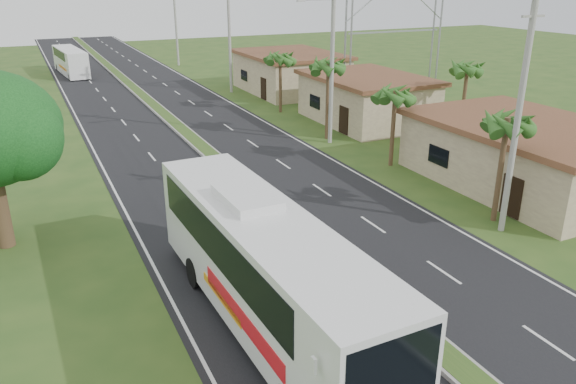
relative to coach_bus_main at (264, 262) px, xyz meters
name	(u,v)px	position (x,y,z in m)	size (l,w,h in m)	color
ground	(368,293)	(4.25, 0.24, -2.37)	(180.00, 180.00, 0.00)	#2B4B1B
road_asphalt	(204,150)	(4.25, 20.24, -2.36)	(14.00, 160.00, 0.02)	black
median_strip	(204,149)	(4.25, 20.24, -2.26)	(1.20, 160.00, 0.18)	gray
lane_edge_left	(100,164)	(-2.45, 20.24, -2.37)	(0.12, 160.00, 0.01)	silver
lane_edge_right	(294,138)	(10.95, 20.24, -2.37)	(0.12, 160.00, 0.01)	silver
shop_near	(526,154)	(18.25, 6.24, -0.59)	(8.60, 12.60, 3.52)	tan
shop_mid	(366,99)	(18.25, 22.24, -0.51)	(7.60, 10.60, 3.67)	tan
shop_far	(290,72)	(18.25, 36.24, -0.44)	(8.60, 11.60, 3.82)	tan
palm_verge_a	(507,123)	(13.25, 3.24, 2.37)	(2.40, 2.40, 5.45)	#473321
palm_verge_b	(395,95)	(13.65, 12.24, 1.99)	(2.40, 2.40, 5.05)	#473321
palm_verge_c	(328,66)	(13.05, 19.24, 2.76)	(2.40, 2.40, 5.85)	#473321
palm_verge_d	(280,58)	(13.55, 28.24, 2.18)	(2.40, 2.40, 5.25)	#473321
palm_behind_shop	(467,69)	(21.75, 15.24, 2.56)	(2.40, 2.40, 5.65)	#473321
utility_pole_a	(519,108)	(12.75, 2.24, 3.31)	(1.60, 0.28, 11.00)	gray
utility_pole_b	(332,51)	(12.72, 18.24, 3.89)	(3.20, 0.28, 12.00)	gray
utility_pole_c	(229,34)	(12.75, 38.24, 3.31)	(1.60, 0.28, 11.00)	gray
utility_pole_d	(176,22)	(12.75, 58.24, 3.05)	(1.60, 0.28, 10.50)	gray
billboard_lattice	(395,22)	(26.25, 30.24, 4.46)	(10.18, 1.18, 12.07)	gray
coach_bus_main	(264,262)	(0.00, 0.00, 0.00)	(3.16, 13.39, 4.30)	silver
coach_bus_far	(70,60)	(-0.53, 56.44, -0.68)	(3.05, 10.35, 2.97)	white
motorcyclist	(299,252)	(2.76, 2.96, -1.63)	(2.01, 0.81, 2.11)	black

